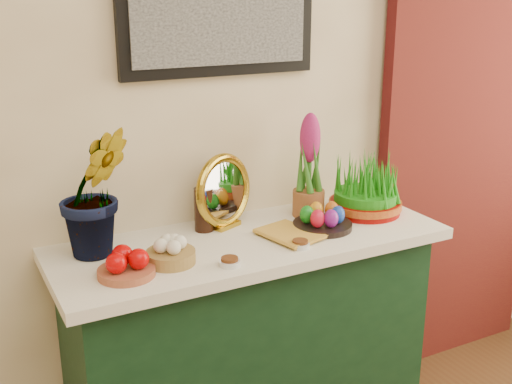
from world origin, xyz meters
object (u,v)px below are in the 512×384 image
hyacinth_green (94,171)px  mirror (224,192)px  sideboard (250,351)px  wheatgrass_sabzeh (366,188)px  book (273,239)px

hyacinth_green → mirror: hyacinth_green is taller
sideboard → hyacinth_green: size_ratio=2.29×
mirror → wheatgrass_sabzeh: size_ratio=0.97×
hyacinth_green → book: bearing=-20.2°
hyacinth_green → mirror: bearing=3.8°
mirror → hyacinth_green: bearing=-174.6°
sideboard → wheatgrass_sabzeh: 0.77m
book → sideboard: bearing=102.3°
book → wheatgrass_sabzeh: wheatgrass_sabzeh is taller
sideboard → wheatgrass_sabzeh: size_ratio=4.58×
book → mirror: bearing=95.4°
hyacinth_green → mirror: size_ratio=2.06×
mirror → wheatgrass_sabzeh: mirror is taller
mirror → book: (0.08, -0.23, -0.12)m
wheatgrass_sabzeh → hyacinth_green: bearing=175.7°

